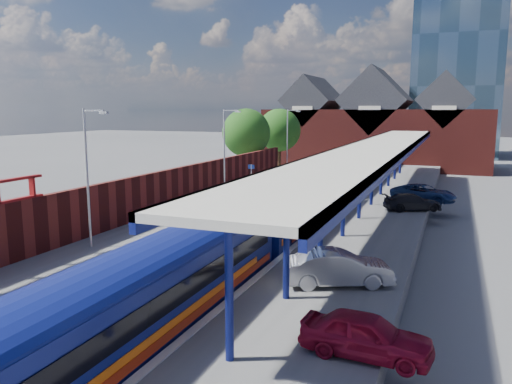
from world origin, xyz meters
TOP-DOWN VIEW (x-y plane):
  - ground at (0.00, 30.00)m, footprint 240.00×240.00m
  - ballast_bed at (0.00, 20.00)m, footprint 6.00×76.00m
  - rails at (0.00, 20.00)m, footprint 4.51×76.00m
  - left_platform at (-5.50, 20.00)m, footprint 5.00×76.00m
  - right_platform at (6.00, 20.00)m, footprint 6.00×76.00m
  - coping_left at (-3.15, 20.00)m, footprint 0.30×76.00m
  - coping_right at (3.15, 20.00)m, footprint 0.30×76.00m
  - yellow_line at (-3.75, 20.00)m, footprint 0.14×76.00m
  - train at (1.49, 24.18)m, footprint 2.95×65.92m
  - canopy at (5.48, 21.95)m, footprint 4.50×52.00m
  - lamp_post_b at (-6.36, 6.00)m, footprint 1.48×0.18m
  - lamp_post_c at (-6.36, 22.00)m, footprint 1.48×0.18m
  - lamp_post_d at (-6.36, 38.00)m, footprint 1.48×0.18m
  - platform_sign at (-5.00, 24.00)m, footprint 0.55×0.08m
  - brick_wall at (-8.10, 13.54)m, footprint 0.35×50.00m
  - station_building at (0.00, 58.00)m, footprint 30.00×12.12m
  - glass_tower at (10.00, 80.00)m, footprint 14.20×14.20m
  - tree_near at (-10.35, 35.91)m, footprint 5.20×5.20m
  - tree_far at (-9.35, 43.91)m, footprint 5.20×5.20m
  - parked_car_red at (8.50, -0.37)m, footprint 3.83×1.74m
  - parked_car_silver at (6.47, 5.13)m, footprint 4.54×3.13m
  - parked_car_dark at (8.00, 21.98)m, footprint 4.30×3.13m
  - parked_car_blue at (8.50, 25.69)m, footprint 5.17×3.22m

SIDE VIEW (x-z plane):
  - ground at x=0.00m, z-range 0.00..0.00m
  - ballast_bed at x=0.00m, z-range 0.00..0.06m
  - rails at x=0.00m, z-range 0.05..0.19m
  - left_platform at x=-5.50m, z-range 0.00..1.00m
  - right_platform at x=6.00m, z-range 0.00..1.00m
  - yellow_line at x=-3.75m, z-range 1.00..1.01m
  - coping_left at x=-3.15m, z-range 1.00..1.05m
  - coping_right at x=3.15m, z-range 1.00..1.05m
  - parked_car_dark at x=8.00m, z-range 1.00..2.16m
  - parked_car_red at x=8.50m, z-range 1.00..2.27m
  - parked_car_blue at x=8.50m, z-range 1.00..2.33m
  - parked_car_silver at x=6.47m, z-range 1.00..2.42m
  - train at x=1.49m, z-range 0.40..3.85m
  - brick_wall at x=-8.10m, z-range 0.52..4.38m
  - platform_sign at x=-5.00m, z-range 1.44..3.94m
  - lamp_post_b at x=-6.36m, z-range 1.49..8.49m
  - lamp_post_c at x=-6.36m, z-range 1.49..8.49m
  - lamp_post_d at x=-6.36m, z-range 1.49..8.49m
  - canopy at x=5.48m, z-range 3.01..7.49m
  - tree_near at x=-10.35m, z-range 1.30..9.40m
  - tree_far at x=-9.35m, z-range 1.30..9.40m
  - station_building at x=0.00m, z-range -1.44..12.34m
  - glass_tower at x=10.00m, z-range 0.05..40.35m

